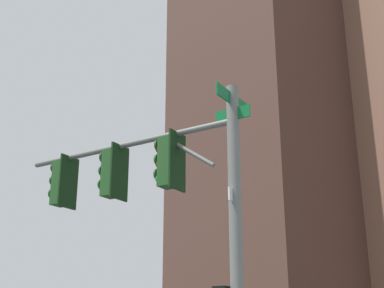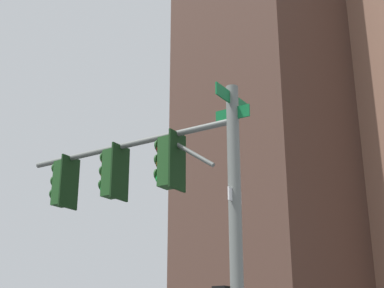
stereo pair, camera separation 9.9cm
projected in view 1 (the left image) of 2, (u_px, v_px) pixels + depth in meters
name	position (u px, v px, depth m)	size (l,w,h in m)	color
signal_pole_assembly	(157.00, 200.00, 10.91)	(3.00, 4.89, 6.43)	slate
building_brick_nearside	(327.00, 55.00, 57.24)	(27.58, 17.55, 58.82)	#4C3328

